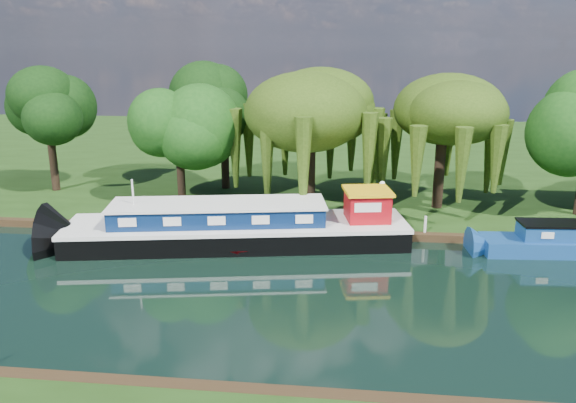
# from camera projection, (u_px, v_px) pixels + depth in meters

# --- Properties ---
(ground) EXTENTS (120.00, 120.00, 0.00)m
(ground) POSITION_uv_depth(u_px,v_px,m) (380.00, 298.00, 25.73)
(ground) COLOR black
(far_bank) EXTENTS (120.00, 52.00, 0.45)m
(far_bank) POSITION_uv_depth(u_px,v_px,m) (365.00, 154.00, 58.20)
(far_bank) COLOR black
(far_bank) RESTS_ON ground
(dutch_barge) EXTENTS (19.97, 7.68, 4.12)m
(dutch_barge) POSITION_uv_depth(u_px,v_px,m) (240.00, 227.00, 32.45)
(dutch_barge) COLOR black
(dutch_barge) RESTS_ON ground
(red_dinghy) EXTENTS (4.06, 3.49, 0.71)m
(red_dinghy) POSITION_uv_depth(u_px,v_px,m) (228.00, 252.00, 31.45)
(red_dinghy) COLOR maroon
(red_dinghy) RESTS_ON ground
(willow_left) EXTENTS (7.34, 7.34, 8.80)m
(willow_left) POSITION_uv_depth(u_px,v_px,m) (311.00, 112.00, 37.66)
(willow_left) COLOR black
(willow_left) RESTS_ON far_bank
(willow_right) EXTENTS (6.62, 6.62, 8.07)m
(willow_right) POSITION_uv_depth(u_px,v_px,m) (443.00, 121.00, 36.89)
(willow_right) COLOR black
(willow_right) RESTS_ON far_bank
(tree_far_left) EXTENTS (4.94, 4.94, 7.95)m
(tree_far_left) POSITION_uv_depth(u_px,v_px,m) (178.00, 127.00, 37.57)
(tree_far_left) COLOR black
(tree_far_left) RESTS_ON far_bank
(tree_far_back) EXTENTS (4.96, 4.96, 8.34)m
(tree_far_back) POSITION_uv_depth(u_px,v_px,m) (48.00, 114.00, 41.46)
(tree_far_back) COLOR black
(tree_far_back) RESTS_ON far_bank
(tree_far_mid) EXTENTS (5.34, 5.34, 8.75)m
(tree_far_mid) POSITION_uv_depth(u_px,v_px,m) (223.00, 110.00, 42.00)
(tree_far_mid) COLOR black
(tree_far_mid) RESTS_ON far_bank
(lamppost) EXTENTS (0.36, 0.36, 2.56)m
(lamppost) POSITION_uv_depth(u_px,v_px,m) (382.00, 190.00, 35.07)
(lamppost) COLOR silver
(lamppost) RESTS_ON far_bank
(mooring_posts) EXTENTS (19.16, 0.16, 1.00)m
(mooring_posts) POSITION_uv_depth(u_px,v_px,m) (366.00, 222.00, 33.56)
(mooring_posts) COLOR silver
(mooring_posts) RESTS_ON far_bank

